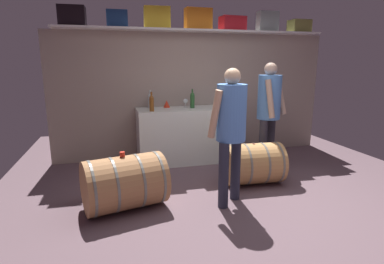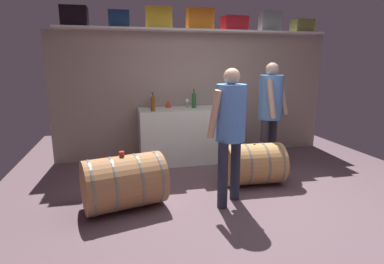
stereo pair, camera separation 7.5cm
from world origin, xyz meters
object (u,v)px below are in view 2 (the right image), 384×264
Objects in this scene: work_cabinet at (188,135)px; wine_bottle_clear at (152,100)px; toolcase_navy at (119,19)px; tasting_cup at (122,154)px; wine_glass at (187,101)px; winemaker_pouring at (230,123)px; wine_bottle_green at (194,100)px; visitor_tasting at (271,105)px; toolcase_black at (74,16)px; toolcase_olive at (302,26)px; wine_bottle_amber at (153,103)px; wine_barrel_far at (253,164)px; wine_barrel_near at (124,182)px; toolcase_yellow at (159,18)px; toolcase_red at (234,24)px; toolcase_grey at (270,22)px; red_funnel at (168,104)px; toolcase_orange at (200,19)px.

work_cabinet is 0.84m from wine_bottle_clear.
toolcase_navy reaches higher than tasting_cup.
wine_glass is 1.85m from winemaker_pouring.
visitor_tasting is at bearing -35.31° from wine_bottle_green.
toolcase_black is 1.22× the size of wine_bottle_green.
toolcase_olive reaches higher than work_cabinet.
visitor_tasting is at bearing -16.78° from toolcase_black.
wine_bottle_green is 0.74m from wine_bottle_amber.
wine_barrel_far is 1.83m from tasting_cup.
wine_bottle_amber is (1.10, -0.43, -1.29)m from toolcase_black.
wine_glass is (-2.15, -0.11, -1.29)m from toolcase_olive.
wine_glass reaches higher than wine_barrel_near.
wine_barrel_near is (-1.12, -1.68, -0.70)m from wine_glass.
wine_barrel_near is at bearing -91.11° from toolcase_navy.
visitor_tasting is (2.18, -0.95, -1.30)m from toolcase_navy.
toolcase_yellow is 1.30m from toolcase_red.
winemaker_pouring reaches higher than wine_barrel_near.
wine_bottle_green is (0.53, -0.22, -1.31)m from toolcase_yellow.
tasting_cup is at bearing -123.90° from wine_glass.
toolcase_grey reaches higher than red_funnel.
toolcase_grey is (2.58, 0.00, 0.04)m from toolcase_navy.
wine_bottle_amber is (-0.87, -0.43, -1.32)m from toolcase_orange.
wine_glass is at bearing -10.98° from red_funnel.
wine_bottle_green is (0.10, 0.01, 0.59)m from work_cabinet.
work_cabinet is 0.87m from wine_bottle_amber.
toolcase_red reaches higher than wine_bottle_amber.
wine_bottle_amber is at bearing -163.97° from wine_bottle_green.
wine_barrel_far is (-0.22, -1.46, -2.02)m from toolcase_red.
toolcase_orange is 1.26× the size of toolcase_grey.
wine_glass is at bearing -74.69° from visitor_tasting.
wine_bottle_green is (-1.42, -0.22, -1.31)m from toolcase_grey.
winemaker_pouring reaches higher than work_cabinet.
toolcase_olive is 0.22× the size of winemaker_pouring.
toolcase_red reaches higher than winemaker_pouring.
toolcase_orange is at bearing 24.42° from wine_glass.
red_funnel is at bearing -69.95° from visitor_tasting.
toolcase_orange is 1.45× the size of wine_bottle_clear.
wine_barrel_far is (1.70, -1.46, -2.03)m from toolcase_navy.
visitor_tasting reaches higher than wine_bottle_green.
winemaker_pouring reaches higher than wine_glass.
toolcase_red is 2.49m from winemaker_pouring.
toolcase_orange reaches higher than wine_barrel_near.
toolcase_red is at bearing 15.21° from work_cabinet.
toolcase_red reaches higher than wine_barrel_far.
wine_glass is 0.15× the size of wine_barrel_near.
toolcase_yellow reaches higher than work_cabinet.
toolcase_olive is at bearing 2.99° from wine_glass.
tasting_cup is (-1.13, -1.68, -0.36)m from wine_glass.
toolcase_red is 1.19× the size of toolcase_grey.
toolcase_red is at bearing 7.47° from wine_glass.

